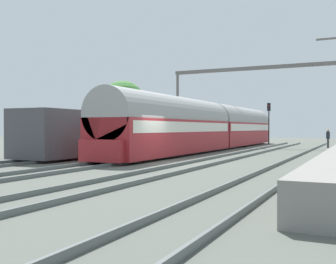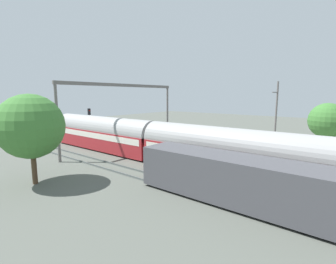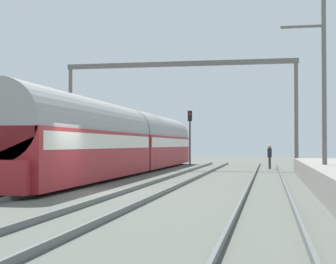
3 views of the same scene
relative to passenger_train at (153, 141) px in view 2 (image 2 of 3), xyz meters
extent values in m
plane|color=#545850|center=(2.13, -13.60, -1.97)|extent=(120.00, 120.00, 0.00)
cube|color=#575D5C|center=(-4.98, -13.60, -1.89)|extent=(0.08, 60.00, 0.16)
cube|color=#575D5C|center=(-3.54, -13.60, -1.89)|extent=(0.08, 60.00, 0.16)
cube|color=#575D5C|center=(-0.72, -13.60, -1.89)|extent=(0.08, 60.00, 0.16)
cube|color=#575D5C|center=(0.72, -13.60, -1.89)|extent=(0.08, 60.00, 0.16)
cube|color=#575D5C|center=(3.54, -13.60, -1.89)|extent=(0.08, 60.00, 0.16)
cube|color=#575D5C|center=(4.98, -13.60, -1.89)|extent=(0.08, 60.00, 0.16)
cube|color=#575D5C|center=(7.80, -13.60, -1.89)|extent=(0.08, 60.00, 0.16)
cube|color=#575D5C|center=(9.24, -13.60, -1.89)|extent=(0.08, 60.00, 0.16)
cube|color=gray|center=(12.34, -11.60, -1.52)|extent=(4.40, 28.00, 0.90)
cube|color=maroon|center=(0.00, -8.13, -0.71)|extent=(2.90, 16.00, 2.20)
cube|color=silver|center=(0.00, -8.13, -0.08)|extent=(2.93, 15.36, 0.64)
cylinder|color=#999999|center=(0.00, -8.13, 0.59)|extent=(2.84, 16.00, 2.84)
cube|color=maroon|center=(0.00, 8.22, -0.71)|extent=(2.90, 16.00, 2.20)
cube|color=silver|center=(0.00, 8.22, -0.08)|extent=(2.93, 15.36, 0.64)
cylinder|color=#999999|center=(0.00, 8.22, 0.59)|extent=(2.84, 16.00, 2.84)
cube|color=#47474C|center=(-4.26, -10.68, -0.46)|extent=(2.80, 13.00, 2.70)
cube|color=black|center=(-4.26, -10.68, -1.76)|extent=(2.52, 11.96, 0.10)
cylinder|color=#3A3A3A|center=(8.67, 7.11, -1.55)|extent=(0.21, 0.21, 0.85)
cube|color=#232833|center=(8.67, 7.11, -0.80)|extent=(0.31, 0.44, 0.64)
sphere|color=tan|center=(8.67, 7.11, -0.36)|extent=(0.24, 0.24, 0.24)
cylinder|color=#2D2D33|center=(1.92, 13.73, -0.08)|extent=(0.14, 0.14, 3.78)
cube|color=black|center=(1.92, 13.73, 2.26)|extent=(0.36, 0.20, 0.90)
sphere|color=red|center=(1.92, 13.61, 2.42)|extent=(0.16, 0.16, 0.16)
cylinder|color=#65615E|center=(-6.26, 6.67, 1.78)|extent=(0.28, 0.28, 7.50)
cylinder|color=#65615E|center=(10.52, 6.67, 1.78)|extent=(0.28, 0.28, 7.50)
cube|color=#65615E|center=(2.13, 6.67, 5.71)|extent=(17.18, 0.24, 0.36)
cylinder|color=#65615E|center=(10.92, -8.54, 2.03)|extent=(0.20, 0.20, 8.00)
cube|color=#65615E|center=(10.02, -8.54, 4.83)|extent=(1.80, 0.10, 0.10)
cylinder|color=#4C3826|center=(-10.42, 2.35, -0.70)|extent=(0.36, 0.36, 2.54)
sphere|color=#3D7732|center=(-10.42, 2.35, 2.32)|extent=(4.65, 4.65, 4.65)
cylinder|color=#4C3826|center=(15.01, -12.97, -0.89)|extent=(0.36, 0.36, 2.17)
sphere|color=#3D7732|center=(15.01, -12.97, 1.69)|extent=(3.97, 3.97, 3.97)
camera|label=1|loc=(11.49, -32.90, -0.15)|focal=43.59mm
camera|label=2|loc=(-17.86, -16.25, 4.53)|focal=26.28mm
camera|label=3|loc=(8.60, -32.02, -0.23)|focal=57.30mm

